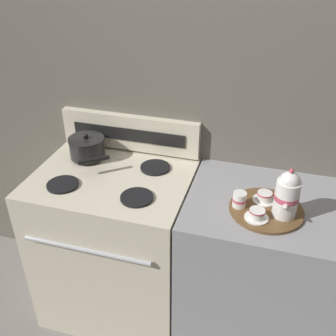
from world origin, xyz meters
name	(u,v)px	position (x,y,z in m)	size (l,w,h in m)	color
ground_plane	(183,316)	(0.00, 0.00, 0.00)	(6.00, 6.00, 0.00)	gray
wall_back	(203,127)	(0.00, 0.33, 1.10)	(6.00, 0.05, 2.20)	#666056
stove	(117,245)	(-0.40, 0.00, 0.46)	(0.80, 0.64, 0.94)	beige
control_panel	(130,133)	(-0.40, 0.28, 1.03)	(0.78, 0.05, 0.20)	beige
side_counter	(261,275)	(0.40, 0.00, 0.46)	(0.78, 0.62, 0.92)	#939399
saucepan	(87,147)	(-0.59, 0.14, 0.99)	(0.27, 0.29, 0.14)	black
serving_tray	(266,210)	(0.37, -0.07, 0.93)	(0.33, 0.33, 0.01)	brown
teapot	(287,195)	(0.45, -0.09, 1.04)	(0.10, 0.17, 0.23)	white
teacup_left	(264,197)	(0.36, -0.01, 0.96)	(0.10, 0.10, 0.04)	white
teacup_right	(257,214)	(0.34, -0.15, 0.96)	(0.10, 0.10, 0.04)	white
creamer_jug	(239,199)	(0.25, -0.08, 0.97)	(0.06, 0.06, 0.07)	white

